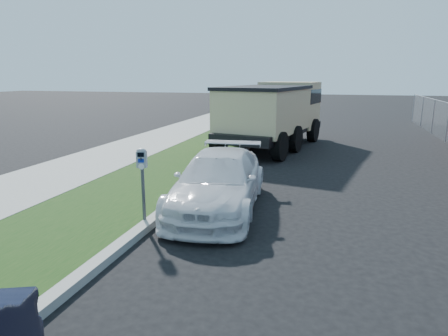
# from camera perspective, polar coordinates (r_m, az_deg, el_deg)

# --- Properties ---
(ground) EXTENTS (120.00, 120.00, 0.00)m
(ground) POSITION_cam_1_polar(r_m,az_deg,el_deg) (8.22, 7.63, -8.95)
(ground) COLOR black
(ground) RESTS_ON ground
(streetside) EXTENTS (6.12, 50.00, 0.15)m
(streetside) POSITION_cam_1_polar(r_m,az_deg,el_deg) (11.98, -18.22, -2.07)
(streetside) COLOR gray
(streetside) RESTS_ON ground
(parking_meter) EXTENTS (0.23, 0.18, 1.51)m
(parking_meter) POSITION_cam_1_polar(r_m,az_deg,el_deg) (8.21, -11.61, -0.09)
(parking_meter) COLOR #3F4247
(parking_meter) RESTS_ON ground
(white_wagon) EXTENTS (2.28, 4.71, 1.32)m
(white_wagon) POSITION_cam_1_polar(r_m,az_deg,el_deg) (9.29, -0.68, -1.92)
(white_wagon) COLOR silver
(white_wagon) RESTS_ON ground
(dump_truck) EXTENTS (3.90, 7.39, 2.75)m
(dump_truck) POSITION_cam_1_polar(r_m,az_deg,el_deg) (17.61, 7.19, 8.08)
(dump_truck) COLOR black
(dump_truck) RESTS_ON ground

